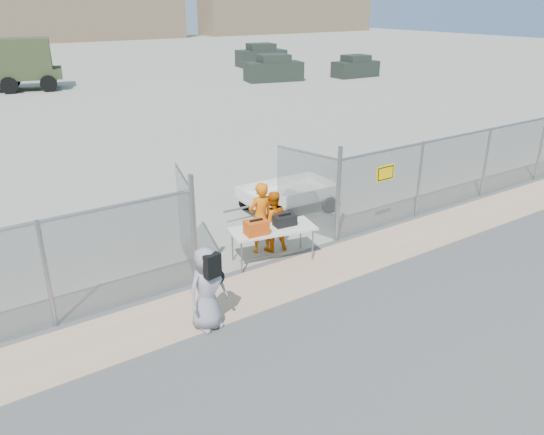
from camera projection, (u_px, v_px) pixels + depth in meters
ground at (325, 295)px, 11.21m from camera, size 160.00×160.00×0.00m
tarmac_inside at (0, 76)px, 43.43m from camera, size 160.00×80.00×0.01m
dirt_strip at (297, 276)px, 11.98m from camera, size 44.00×1.60×0.01m
chain_link_fence at (272, 217)px, 12.33m from camera, size 40.00×0.20×2.20m
folding_table at (273, 244)px, 12.55m from camera, size 2.13×1.23×0.85m
orange_bag at (256, 228)px, 12.00m from camera, size 0.56×0.41×0.33m
black_duffel at (285, 220)px, 12.49m from camera, size 0.55×0.36×0.25m
security_worker_left at (260, 218)px, 12.85m from camera, size 0.67×0.45×1.79m
security_worker_right at (272, 221)px, 12.96m from camera, size 0.87×0.75×1.55m
visitor at (207, 289)px, 9.84m from camera, size 0.88×0.65×1.66m
utility_trailer at (288, 197)px, 15.52m from camera, size 3.55×1.87×0.85m
military_truck at (4, 65)px, 35.48m from camera, size 7.57×4.20×3.41m
parked_vehicle_near at (274, 68)px, 40.18m from camera, size 4.60×2.86×1.93m
parked_vehicle_mid at (261, 55)px, 48.93m from camera, size 4.76×2.83×2.02m
parked_vehicle_far at (355, 66)px, 42.30m from camera, size 3.78×1.85×1.67m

